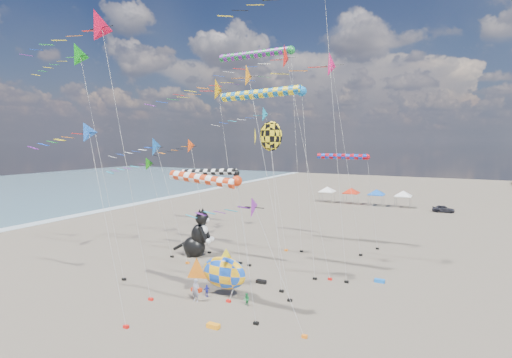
{
  "coord_description": "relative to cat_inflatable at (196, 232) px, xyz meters",
  "views": [
    {
      "loc": [
        18.06,
        -20.36,
        12.91
      ],
      "look_at": [
        1.66,
        12.0,
        9.38
      ],
      "focal_mm": 28.0,
      "sensor_mm": 36.0,
      "label": 1
    }
  ],
  "objects": [
    {
      "name": "ground",
      "position": [
        7.59,
        -15.48,
        -2.71
      ],
      "size": [
        260.0,
        260.0,
        0.0
      ],
      "primitive_type": "plane",
      "color": "brown",
      "rests_on": "ground"
    },
    {
      "name": "delta_kite_1",
      "position": [
        11.86,
        -12.09,
        5.18
      ],
      "size": [
        10.05,
        1.67,
        9.12
      ],
      "color": "purple",
      "rests_on": "ground"
    },
    {
      "name": "delta_kite_2",
      "position": [
        -0.55,
        -11.9,
        18.8
      ],
      "size": [
        13.63,
        2.7,
        23.12
      ],
      "color": "red",
      "rests_on": "ground"
    },
    {
      "name": "delta_kite_3",
      "position": [
        9.6,
        -7.01,
        15.18
      ],
      "size": [
        10.62,
        1.99,
        19.24
      ],
      "color": "orange",
      "rests_on": "ground"
    },
    {
      "name": "delta_kite_4",
      "position": [
        -3.25,
        1.62,
        9.25
      ],
      "size": [
        8.51,
        1.8,
        13.21
      ],
      "color": "#FF470E",
      "rests_on": "ground"
    },
    {
      "name": "delta_kite_5",
      "position": [
        -3.19,
        -2.71,
        9.27
      ],
      "size": [
        9.83,
        2.17,
        13.35
      ],
      "color": "blue",
      "rests_on": "ground"
    },
    {
      "name": "delta_kite_6",
      "position": [
        0.73,
        -16.37,
        10.38
      ],
      "size": [
        10.42,
        1.65,
        14.35
      ],
      "color": "blue",
      "rests_on": "ground"
    },
    {
      "name": "delta_kite_7",
      "position": [
        4.29,
        6.49,
        12.98
      ],
      "size": [
        9.84,
        1.94,
        17.02
      ],
      "color": "#1794BC",
      "rests_on": "ground"
    },
    {
      "name": "delta_kite_8",
      "position": [
        10.86,
        -0.73,
        17.85
      ],
      "size": [
        11.83,
        2.46,
        22.05
      ],
      "color": "red",
      "rests_on": "ground"
    },
    {
      "name": "delta_kite_9",
      "position": [
        -5.5,
        -9.42,
        17.62
      ],
      "size": [
        10.32,
        2.28,
        21.76
      ],
      "color": "#109117",
      "rests_on": "ground"
    },
    {
      "name": "delta_kite_10",
      "position": [
        1.13,
        -0.24,
        15.22
      ],
      "size": [
        13.18,
        2.44,
        19.44
      ],
      "color": "#DF9C0A",
      "rests_on": "ground"
    },
    {
      "name": "delta_kite_11",
      "position": [
        11.16,
        8.44,
        18.25
      ],
      "size": [
        17.34,
        2.94,
        22.7
      ],
      "color": "#F01364",
      "rests_on": "ground"
    },
    {
      "name": "delta_kite_12",
      "position": [
        -5.68,
        -1.62,
        7.25
      ],
      "size": [
        8.58,
        1.64,
        11.2
      ],
      "color": "#198110",
      "rests_on": "ground"
    },
    {
      "name": "windsock_0",
      "position": [
        4.35,
        6.85,
        20.17
      ],
      "size": [
        10.78,
        0.91,
        23.41
      ],
      "color": "#178237",
      "rests_on": "ground"
    },
    {
      "name": "windsock_1",
      "position": [
        13.42,
        12.03,
        8.17
      ],
      "size": [
        7.72,
        0.68,
        11.3
      ],
      "color": "red",
      "rests_on": "ground"
    },
    {
      "name": "windsock_2",
      "position": [
        2.46,
        -0.49,
        6.79
      ],
      "size": [
        8.42,
        0.7,
        9.91
      ],
      "color": "black",
      "rests_on": "ground"
    },
    {
      "name": "windsock_3",
      "position": [
        9.47,
        -11.84,
        7.32
      ],
      "size": [
        7.48,
        0.75,
        10.47
      ],
      "color": "red",
      "rests_on": "ground"
    },
    {
      "name": "windsock_4",
      "position": [
        9.02,
        -1.29,
        14.57
      ],
      "size": [
        10.12,
        0.91,
        17.78
      ],
      "color": "#1268B4",
      "rests_on": "ground"
    },
    {
      "name": "angelfish_kite",
      "position": [
        10.52,
        -3.52,
        10.46
      ],
      "size": [
        3.74,
        3.02,
        14.6
      ],
      "color": "yellow",
      "rests_on": "ground"
    },
    {
      "name": "cat_inflatable",
      "position": [
        0.0,
        0.0,
        0.0
      ],
      "size": [
        4.35,
        2.83,
        5.42
      ],
      "primitive_type": null,
      "rotation": [
        0.0,
        0.0,
        0.22
      ],
      "color": "black",
      "rests_on": "ground"
    },
    {
      "name": "fish_inflatable",
      "position": [
        8.71,
        -8.37,
        -0.73
      ],
      "size": [
        5.47,
        2.85,
        4.05
      ],
      "color": "blue",
      "rests_on": "ground"
    },
    {
      "name": "person_adult",
      "position": [
        7.35,
        -10.44,
        -1.79
      ],
      "size": [
        0.68,
        0.45,
        1.84
      ],
      "primitive_type": "imported",
      "rotation": [
        0.0,
        0.0,
        -0.02
      ],
      "color": "gray",
      "rests_on": "ground"
    },
    {
      "name": "child_green",
      "position": [
        11.4,
        -9.34,
        -2.2
      ],
      "size": [
        0.59,
        0.52,
        1.02
      ],
      "primitive_type": "imported",
      "rotation": [
        0.0,
        0.0,
        -0.33
      ],
      "color": "#26924A",
      "rests_on": "ground"
    },
    {
      "name": "child_blue",
      "position": [
        7.56,
        -9.19,
        -2.2
      ],
      "size": [
        0.52,
        0.64,
        1.01
      ],
      "primitive_type": "imported",
      "rotation": [
        0.0,
        0.0,
        1.02
      ],
      "color": "#252CB4",
      "rests_on": "ground"
    },
    {
      "name": "kite_bag_0",
      "position": [
        19.75,
        0.71,
        -2.56
      ],
      "size": [
        0.9,
        0.44,
        0.3
      ],
      "primitive_type": "cube",
      "color": "blue",
      "rests_on": "ground"
    },
    {
      "name": "kite_bag_1",
      "position": [
        10.22,
        -4.38,
        -2.56
      ],
      "size": [
        0.9,
        0.44,
        0.3
      ],
      "primitive_type": "cube",
      "color": "black",
      "rests_on": "ground"
    },
    {
      "name": "kite_bag_2",
      "position": [
        6.13,
        -8.63,
        -2.56
      ],
      "size": [
        0.9,
        0.44,
        0.3
      ],
      "primitive_type": "cube",
      "color": "red",
      "rests_on": "ground"
    },
    {
      "name": "kite_bag_3",
      "position": [
        11.08,
        -13.62,
        -2.56
      ],
      "size": [
        0.9,
        0.44,
        0.3
      ],
      "primitive_type": "cube",
      "color": "orange",
      "rests_on": "ground"
    },
    {
      "name": "tent_row",
      "position": [
        9.09,
        44.52,
        0.44
      ],
      "size": [
        19.2,
        4.2,
        3.8
      ],
      "color": "white",
      "rests_on": "ground"
    },
    {
      "name": "parked_car",
      "position": [
        23.7,
        42.52,
        -2.08
      ],
      "size": [
        3.76,
        1.6,
        1.27
      ],
      "primitive_type": "imported",
      "rotation": [
        0.0,
        0.0,
        1.6
      ],
      "color": "#26262D",
      "rests_on": "ground"
    }
  ]
}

